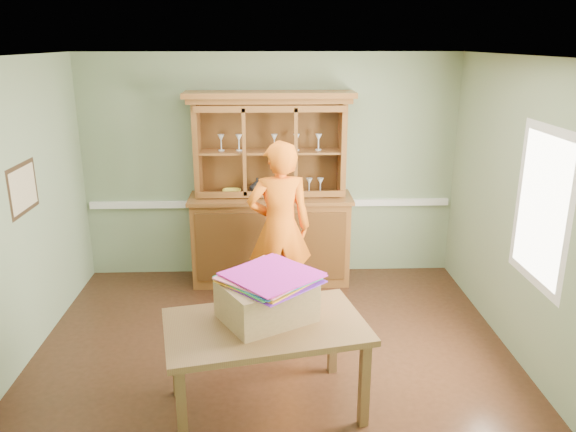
{
  "coord_description": "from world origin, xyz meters",
  "views": [
    {
      "loc": [
        -0.03,
        -4.67,
        2.83
      ],
      "look_at": [
        0.15,
        0.4,
        1.23
      ],
      "focal_mm": 35.0,
      "sensor_mm": 36.0,
      "label": 1
    }
  ],
  "objects_px": {
    "cardboard_box": "(267,300)",
    "person": "(280,228)",
    "china_hutch": "(271,217)",
    "dining_table": "(265,334)"
  },
  "relations": [
    {
      "from": "china_hutch",
      "to": "dining_table",
      "type": "bearing_deg",
      "value": -91.31
    },
    {
      "from": "cardboard_box",
      "to": "person",
      "type": "bearing_deg",
      "value": 85.26
    },
    {
      "from": "cardboard_box",
      "to": "dining_table",
      "type": "bearing_deg",
      "value": -97.35
    },
    {
      "from": "dining_table",
      "to": "cardboard_box",
      "type": "relative_size",
      "value": 2.56
    },
    {
      "from": "dining_table",
      "to": "cardboard_box",
      "type": "bearing_deg",
      "value": 70.58
    },
    {
      "from": "cardboard_box",
      "to": "china_hutch",
      "type": "bearing_deg",
      "value": 88.91
    },
    {
      "from": "china_hutch",
      "to": "person",
      "type": "xyz_separation_m",
      "value": [
        0.09,
        -0.82,
        0.14
      ]
    },
    {
      "from": "dining_table",
      "to": "cardboard_box",
      "type": "height_order",
      "value": "cardboard_box"
    },
    {
      "from": "china_hutch",
      "to": "cardboard_box",
      "type": "height_order",
      "value": "china_hutch"
    },
    {
      "from": "cardboard_box",
      "to": "person",
      "type": "relative_size",
      "value": 0.35
    }
  ]
}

